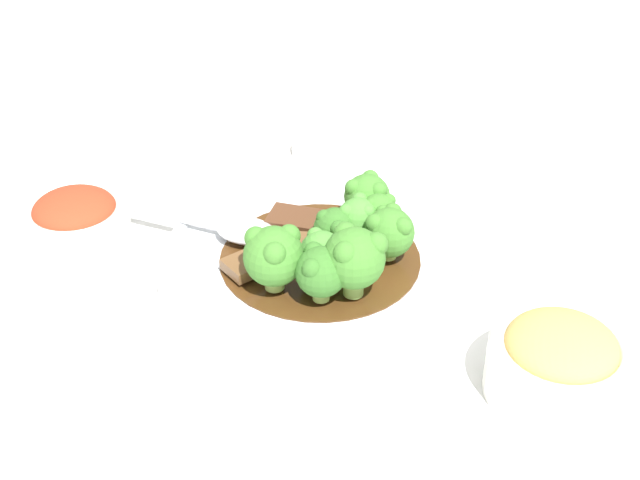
% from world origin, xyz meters
% --- Properties ---
extents(ground_plane, '(4.00, 4.00, 0.00)m').
position_xyz_m(ground_plane, '(0.00, 0.00, 0.00)').
color(ground_plane, white).
extents(main_plate, '(0.28, 0.28, 0.02)m').
position_xyz_m(main_plate, '(0.00, 0.00, 0.01)').
color(main_plate, white).
rests_on(main_plate, ground_plane).
extents(beef_strip_0, '(0.04, 0.05, 0.01)m').
position_xyz_m(beef_strip_0, '(0.01, 0.06, 0.02)').
color(beef_strip_0, brown).
rests_on(beef_strip_0, main_plate).
extents(beef_strip_1, '(0.06, 0.08, 0.01)m').
position_xyz_m(beef_strip_1, '(0.02, 0.02, 0.02)').
color(beef_strip_1, brown).
rests_on(beef_strip_1, main_plate).
extents(beef_strip_2, '(0.07, 0.07, 0.01)m').
position_xyz_m(beef_strip_2, '(0.04, -0.01, 0.02)').
color(beef_strip_2, '#56331E').
rests_on(beef_strip_2, main_plate).
extents(broccoli_floret_0, '(0.05, 0.05, 0.06)m').
position_xyz_m(broccoli_floret_0, '(-0.06, -0.00, 0.06)').
color(broccoli_floret_0, '#7FA84C').
rests_on(broccoli_floret_0, main_plate).
extents(broccoli_floret_1, '(0.04, 0.04, 0.04)m').
position_xyz_m(broccoli_floret_1, '(-0.00, -0.01, 0.04)').
color(broccoli_floret_1, '#8EB756').
rests_on(broccoli_floret_1, main_plate).
extents(broccoli_floret_2, '(0.04, 0.04, 0.05)m').
position_xyz_m(broccoli_floret_2, '(0.03, -0.06, 0.05)').
color(broccoli_floret_2, '#8EB756').
rests_on(broccoli_floret_2, main_plate).
extents(broccoli_floret_3, '(0.04, 0.04, 0.05)m').
position_xyz_m(broccoli_floret_3, '(-0.06, 0.03, 0.05)').
color(broccoli_floret_3, '#8EB756').
rests_on(broccoli_floret_3, main_plate).
extents(broccoli_floret_4, '(0.05, 0.05, 0.06)m').
position_xyz_m(broccoli_floret_4, '(-0.03, 0.05, 0.05)').
color(broccoli_floret_4, '#8EB756').
rests_on(broccoli_floret_4, main_plate).
extents(broccoli_floret_5, '(0.04, 0.04, 0.04)m').
position_xyz_m(broccoli_floret_5, '(0.00, -0.04, 0.05)').
color(broccoli_floret_5, '#7FA84C').
rests_on(broccoli_floret_5, main_plate).
extents(broccoli_floret_6, '(0.04, 0.04, 0.04)m').
position_xyz_m(broccoli_floret_6, '(-0.03, 0.01, 0.04)').
color(broccoli_floret_6, '#7FA84C').
rests_on(broccoli_floret_6, main_plate).
extents(broccoli_floret_7, '(0.03, 0.03, 0.04)m').
position_xyz_m(broccoli_floret_7, '(-0.00, -0.06, 0.05)').
color(broccoli_floret_7, '#7FA84C').
rests_on(broccoli_floret_7, main_plate).
extents(broccoli_floret_8, '(0.04, 0.04, 0.05)m').
position_xyz_m(broccoli_floret_8, '(-0.03, -0.05, 0.05)').
color(broccoli_floret_8, '#8EB756').
rests_on(broccoli_floret_8, main_plate).
extents(serving_spoon, '(0.18, 0.16, 0.01)m').
position_xyz_m(serving_spoon, '(0.07, 0.06, 0.03)').
color(serving_spoon, silver).
rests_on(serving_spoon, main_plate).
extents(side_bowl_kimchi, '(0.09, 0.09, 0.06)m').
position_xyz_m(side_bowl_kimchi, '(0.13, 0.18, 0.03)').
color(side_bowl_kimchi, white).
rests_on(side_bowl_kimchi, ground_plane).
extents(side_bowl_appetizer, '(0.10, 0.10, 0.06)m').
position_xyz_m(side_bowl_appetizer, '(-0.21, -0.09, 0.03)').
color(side_bowl_appetizer, white).
rests_on(side_bowl_appetizer, ground_plane).
extents(sauce_dish, '(0.08, 0.08, 0.01)m').
position_xyz_m(sauce_dish, '(0.19, -0.10, 0.01)').
color(sauce_dish, white).
rests_on(sauce_dish, ground_plane).
extents(paper_napkin, '(0.11, 0.08, 0.01)m').
position_xyz_m(paper_napkin, '(0.09, -0.21, 0.00)').
color(paper_napkin, white).
rests_on(paper_napkin, ground_plane).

